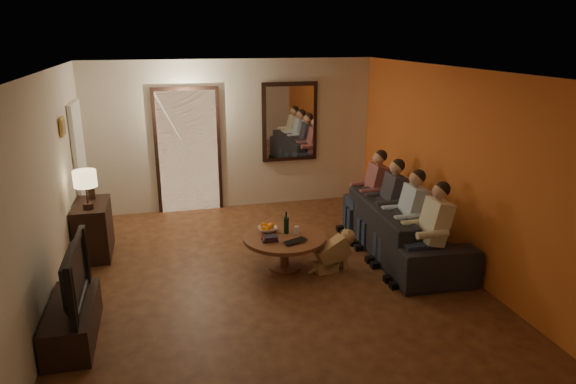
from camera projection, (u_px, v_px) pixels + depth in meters
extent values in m
cube|color=#442012|center=(271.00, 279.00, 6.57)|extent=(5.00, 6.00, 0.01)
cube|color=white|center=(269.00, 71.00, 5.80)|extent=(5.00, 6.00, 0.01)
cube|color=beige|center=(234.00, 135.00, 8.97)|extent=(5.00, 0.02, 2.60)
cube|color=beige|center=(365.00, 302.00, 3.41)|extent=(5.00, 0.02, 2.60)
cube|color=beige|center=(47.00, 197.00, 5.61)|extent=(0.02, 6.00, 2.60)
cube|color=beige|center=(455.00, 168.00, 6.77)|extent=(0.02, 6.00, 2.60)
cube|color=orange|center=(454.00, 168.00, 6.77)|extent=(0.01, 6.00, 2.60)
cube|color=#FFE0A5|center=(188.00, 152.00, 8.84)|extent=(1.00, 0.06, 2.10)
cube|color=black|center=(188.00, 152.00, 8.83)|extent=(1.12, 0.04, 2.22)
cube|color=silver|center=(203.00, 160.00, 8.94)|extent=(0.45, 0.03, 1.70)
cube|color=black|center=(290.00, 122.00, 9.10)|extent=(1.00, 0.05, 1.40)
cube|color=white|center=(290.00, 122.00, 9.08)|extent=(0.86, 0.02, 1.26)
cube|color=white|center=(81.00, 169.00, 7.83)|extent=(0.06, 0.85, 2.04)
cube|color=#B28C33|center=(63.00, 126.00, 6.65)|extent=(0.03, 0.28, 0.24)
cube|color=brown|center=(64.00, 126.00, 6.66)|extent=(0.01, 0.22, 0.18)
cube|color=black|center=(94.00, 229.00, 7.18)|extent=(0.45, 0.86, 0.76)
cube|color=black|center=(73.00, 322.00, 5.23)|extent=(0.45, 1.16, 0.39)
imported|color=black|center=(66.00, 276.00, 5.08)|extent=(1.12, 0.15, 0.64)
imported|color=black|center=(403.00, 228.00, 7.26)|extent=(2.58, 1.12, 0.74)
cylinder|color=brown|center=(284.00, 252.00, 6.82)|extent=(1.16, 1.16, 0.45)
imported|color=white|center=(268.00, 229.00, 6.91)|extent=(0.26, 0.26, 0.06)
cylinder|color=silver|center=(297.00, 230.00, 6.83)|extent=(0.06, 0.06, 0.10)
imported|color=black|center=(297.00, 243.00, 6.51)|extent=(0.39, 0.33, 0.03)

